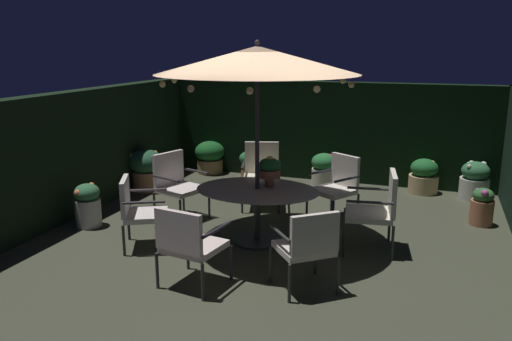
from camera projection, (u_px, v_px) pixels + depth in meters
ground_plane at (268, 245)px, 6.83m from camera, size 6.82×7.59×0.02m
hedge_backdrop_rear at (327, 131)px, 9.93m from camera, size 6.82×0.30×1.90m
hedge_backdrop_left at (61, 157)px, 7.65m from camera, size 0.30×7.59×1.90m
patio_dining_table at (257, 200)px, 6.80m from camera, size 1.66×1.30×0.74m
patio_umbrella at (257, 60)px, 6.37m from camera, size 2.58×2.58×2.64m
centerpiece_planter at (270, 168)px, 6.82m from camera, size 0.30×0.30×0.42m
patio_chair_north at (308, 244)px, 5.40m from camera, size 0.80×0.80×0.92m
patio_chair_northeast at (378, 206)px, 6.52m from camera, size 0.72×0.74×1.03m
patio_chair_east at (338, 183)px, 7.74m from camera, size 0.78×0.78×0.96m
patio_chair_southeast at (261, 170)px, 8.31m from camera, size 0.75×0.73×1.04m
patio_chair_south at (176, 181)px, 7.74m from camera, size 0.76×0.78×1.00m
patio_chair_southwest at (138, 208)px, 6.62m from camera, size 0.77×0.78×0.93m
patio_chair_west at (189, 241)px, 5.49m from camera, size 0.71×0.69×0.92m
potted_plant_front_corner at (210, 156)px, 10.54m from camera, size 0.60×0.60×0.66m
potted_plant_right_far at (324, 169)px, 9.67m from camera, size 0.47×0.47×0.60m
potted_plant_back_left at (249, 163)px, 10.25m from camera, size 0.40×0.40×0.52m
potted_plant_right_near at (424, 176)px, 9.15m from camera, size 0.52×0.52×0.61m
potted_plant_back_right at (88, 204)px, 7.43m from camera, size 0.37×0.38×0.64m
potted_plant_back_center at (146, 168)px, 9.29m from camera, size 0.63×0.63×0.75m
potted_plant_left_near at (475, 180)px, 8.77m from camera, size 0.49×0.49×0.65m
potted_plant_left_far at (482, 206)px, 7.50m from camera, size 0.33×0.33×0.57m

